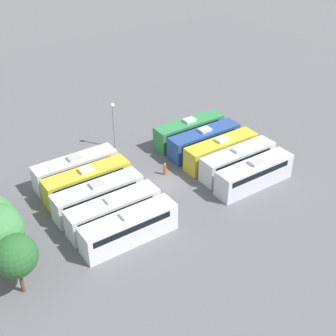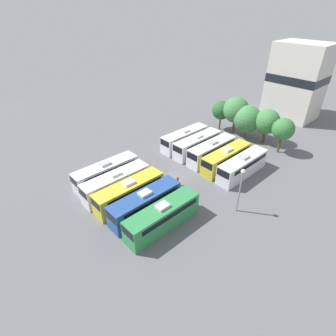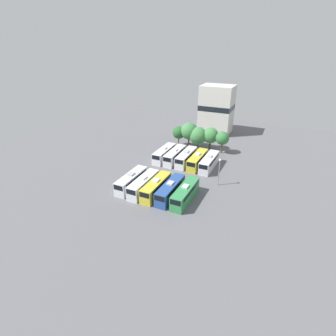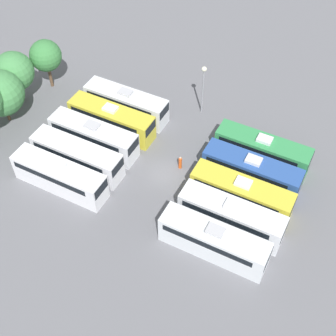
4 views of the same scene
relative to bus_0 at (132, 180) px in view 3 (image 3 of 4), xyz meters
The scene contains 19 objects.
ground_plane 10.87m from the bus_0, 52.55° to the left, with size 116.96×116.96×0.00m, color slate.
bus_0 is the anchor object (origin of this frame).
bus_1 3.40m from the bus_0, ahead, with size 2.62×10.43×3.56m.
bus_2 6.44m from the bus_0, ahead, with size 2.62×10.43×3.56m.
bus_3 9.77m from the bus_0, ahead, with size 2.62×10.43×3.56m.
bus_4 13.16m from the bus_0, ahead, with size 2.62×10.43×3.56m.
bus_5 17.44m from the bus_0, 90.34° to the left, with size 2.62×10.43×3.56m.
bus_6 17.75m from the bus_0, 79.84° to the left, with size 2.62×10.43×3.56m.
bus_7 18.73m from the bus_0, 69.75° to the left, with size 2.62×10.43×3.56m.
bus_8 19.89m from the bus_0, 60.36° to the left, with size 2.62×10.43×3.56m.
bus_9 21.64m from the bus_0, 52.83° to the left, with size 2.62×10.43×3.56m.
worker_person 11.08m from the bus_0, 42.55° to the left, with size 0.36×0.36×1.70m.
light_pole 20.20m from the bus_0, 27.66° to the left, with size 0.60×0.60×6.69m.
tree_0 29.07m from the bus_0, 91.20° to the left, with size 3.96×3.96×6.36m.
tree_1 29.89m from the bus_0, 85.04° to the left, with size 5.29×5.29×7.79m.
tree_2 30.05m from the bus_0, 79.22° to the left, with size 5.46×5.46×6.84m.
tree_3 31.94m from the bus_0, 73.08° to the left, with size 4.85×4.85×6.82m.
tree_4 31.86m from the bus_0, 65.10° to the left, with size 3.98×3.98×6.66m.
depot_building 48.50m from the bus_0, 82.85° to the left, with size 11.21×8.72×16.68m.
Camera 3 is at (23.23, -52.50, 30.41)m, focal length 28.00 mm.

